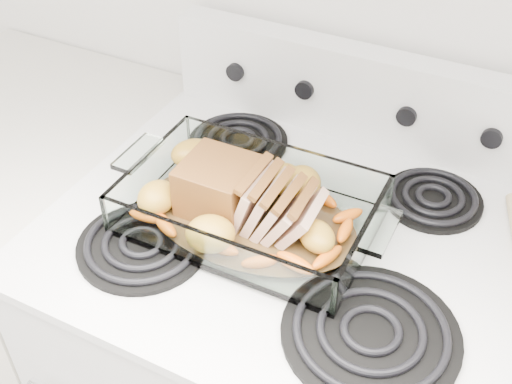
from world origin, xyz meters
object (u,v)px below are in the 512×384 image
at_px(counter_left, 44,279).
at_px(baking_dish, 250,212).
at_px(pork_roast, 238,193).
at_px(electric_range, 286,381).

height_order(counter_left, baking_dish, baking_dish).
bearing_deg(counter_left, baking_dish, -3.47).
distance_m(counter_left, pork_roast, 0.79).
relative_size(baking_dish, pork_roast, 1.70).
xyz_separation_m(electric_range, pork_roast, (-0.08, -0.04, 0.51)).
height_order(electric_range, counter_left, electric_range).
bearing_deg(baking_dish, counter_left, 175.91).
relative_size(electric_range, counter_left, 1.20).
xyz_separation_m(electric_range, baking_dish, (-0.06, -0.04, 0.48)).
height_order(counter_left, pork_roast, pork_roast).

